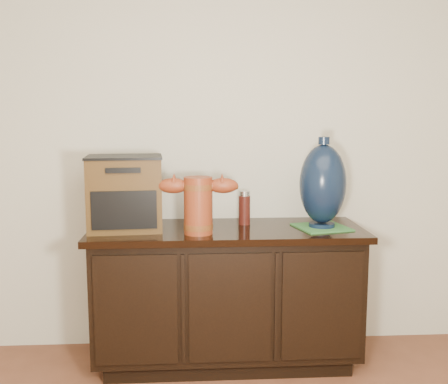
{
  "coord_description": "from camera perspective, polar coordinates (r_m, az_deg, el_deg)",
  "views": [
    {
      "loc": [
        -0.19,
        -0.52,
        1.35
      ],
      "look_at": [
        -0.02,
        2.18,
        0.96
      ],
      "focal_mm": 42.0,
      "sensor_mm": 36.0,
      "label": 1
    }
  ],
  "objects": [
    {
      "name": "spray_can",
      "position": [
        2.9,
        2.24,
        -1.74
      ],
      "size": [
        0.06,
        0.06,
        0.19
      ],
      "color": "#5C180F",
      "rests_on": "sideboard"
    },
    {
      "name": "tv_radio",
      "position": [
        2.8,
        -10.7,
        -0.09
      ],
      "size": [
        0.41,
        0.34,
        0.39
      ],
      "rotation": [
        0.0,
        0.0,
        0.08
      ],
      "color": "#432C10",
      "rests_on": "sideboard"
    },
    {
      "name": "room",
      "position": [
        0.55,
        16.22,
        2.89
      ],
      "size": [
        5.0,
        5.0,
        5.0
      ],
      "color": "brown",
      "rests_on": "ground"
    },
    {
      "name": "lamp_base",
      "position": [
        2.83,
        10.7,
        0.82
      ],
      "size": [
        0.3,
        0.3,
        0.48
      ],
      "rotation": [
        0.0,
        0.0,
        0.24
      ],
      "color": "black",
      "rests_on": "green_mat"
    },
    {
      "name": "green_mat",
      "position": [
        2.87,
        10.58,
        -3.79
      ],
      "size": [
        0.31,
        0.31,
        0.01
      ],
      "primitive_type": "cube",
      "rotation": [
        0.0,
        0.0,
        0.24
      ],
      "color": "#306C30",
      "rests_on": "sideboard"
    },
    {
      "name": "terracotta_vessel",
      "position": [
        2.65,
        -2.83,
        -1.09
      ],
      "size": [
        0.41,
        0.16,
        0.29
      ],
      "rotation": [
        0.0,
        0.0,
        -0.05
      ],
      "color": "maroon",
      "rests_on": "sideboard"
    },
    {
      "name": "sideboard",
      "position": [
        2.91,
        0.29,
        -11.04
      ],
      "size": [
        1.46,
        0.56,
        0.75
      ],
      "color": "black",
      "rests_on": "ground"
    }
  ]
}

